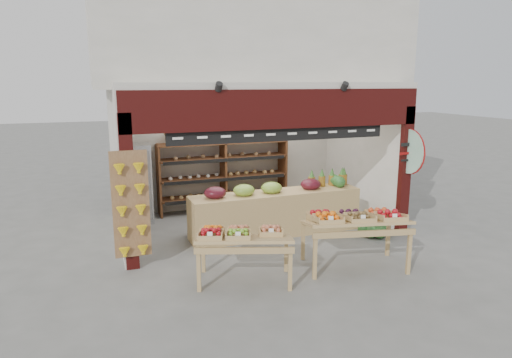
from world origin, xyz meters
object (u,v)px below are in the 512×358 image
(refrigerator, at_px, (136,183))
(display_table_left, at_px, (238,236))
(cardboard_stack, at_px, (211,221))
(watermelon_pile, at_px, (373,228))
(back_shelving, at_px, (223,161))
(display_table_right, at_px, (355,219))
(mid_counter, at_px, (275,211))

(refrigerator, xyz_separation_m, display_table_left, (1.21, -3.80, -0.14))
(cardboard_stack, height_order, watermelon_pile, cardboard_stack)
(cardboard_stack, xyz_separation_m, watermelon_pile, (3.10, -1.31, -0.11))
(watermelon_pile, bearing_deg, back_shelving, 128.48)
(back_shelving, bearing_deg, refrigerator, -172.83)
(refrigerator, xyz_separation_m, display_table_right, (3.24, -3.94, -0.04))
(display_table_right, bearing_deg, watermelon_pile, 45.33)
(back_shelving, distance_m, refrigerator, 2.17)
(cardboard_stack, distance_m, watermelon_pile, 3.37)
(refrigerator, relative_size, display_table_left, 1.05)
(display_table_right, height_order, watermelon_pile, display_table_right)
(display_table_left, bearing_deg, mid_counter, 53.37)
(mid_counter, distance_m, display_table_right, 2.17)
(back_shelving, relative_size, cardboard_stack, 2.98)
(back_shelving, distance_m, display_table_left, 4.19)
(mid_counter, bearing_deg, display_table_left, -126.63)
(cardboard_stack, distance_m, mid_counter, 1.37)
(refrigerator, height_order, cardboard_stack, refrigerator)
(mid_counter, bearing_deg, display_table_right, -73.29)
(refrigerator, height_order, display_table_right, refrigerator)
(back_shelving, bearing_deg, display_table_right, -75.11)
(cardboard_stack, relative_size, mid_counter, 0.30)
(display_table_left, bearing_deg, watermelon_pile, 18.66)
(mid_counter, xyz_separation_m, watermelon_pile, (1.85, -0.80, -0.33))
(refrigerator, distance_m, cardboard_stack, 2.05)
(back_shelving, bearing_deg, watermelon_pile, -51.52)
(cardboard_stack, distance_m, display_table_left, 2.47)
(mid_counter, height_order, watermelon_pile, mid_counter)
(refrigerator, height_order, mid_counter, refrigerator)
(refrigerator, bearing_deg, watermelon_pile, -28.57)
(refrigerator, bearing_deg, back_shelving, 9.63)
(mid_counter, distance_m, watermelon_pile, 2.05)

